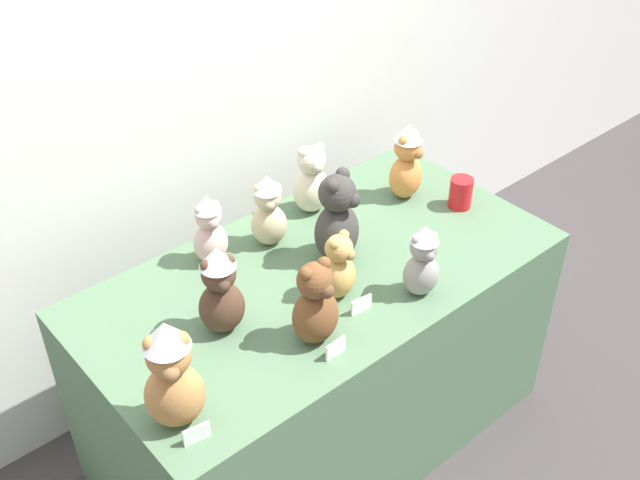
# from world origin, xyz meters

# --- Properties ---
(ground_plane) EXTENTS (10.00, 10.00, 0.00)m
(ground_plane) POSITION_xyz_m (0.00, 0.00, 0.00)
(ground_plane) COLOR #3D3838
(wall_back) EXTENTS (7.00, 0.08, 2.60)m
(wall_back) POSITION_xyz_m (0.00, 0.90, 1.30)
(wall_back) COLOR silver
(wall_back) RESTS_ON ground_plane
(display_table) EXTENTS (1.52, 0.79, 0.76)m
(display_table) POSITION_xyz_m (0.00, 0.25, 0.38)
(display_table) COLOR #4C6B4C
(display_table) RESTS_ON ground_plane
(teddy_bear_caramel) EXTENTS (0.19, 0.18, 0.33)m
(teddy_bear_caramel) POSITION_xyz_m (-0.65, 0.03, 0.92)
(teddy_bear_caramel) COLOR #B27A42
(teddy_bear_caramel) RESTS_ON display_table
(teddy_bear_charcoal) EXTENTS (0.20, 0.19, 0.31)m
(teddy_bear_charcoal) POSITION_xyz_m (0.09, 0.27, 0.90)
(teddy_bear_charcoal) COLOR #383533
(teddy_bear_charcoal) RESTS_ON display_table
(teddy_bear_ginger) EXTENTS (0.15, 0.13, 0.29)m
(teddy_bear_ginger) POSITION_xyz_m (0.51, 0.38, 0.90)
(teddy_bear_ginger) COLOR #D17F3D
(teddy_bear_ginger) RESTS_ON display_table
(teddy_bear_honey) EXTENTS (0.14, 0.12, 0.22)m
(teddy_bear_honey) POSITION_xyz_m (-0.03, 0.13, 0.86)
(teddy_bear_honey) COLOR tan
(teddy_bear_honey) RESTS_ON display_table
(teddy_bear_cocoa) EXTENTS (0.16, 0.15, 0.29)m
(teddy_bear_cocoa) POSITION_xyz_m (-0.38, 0.23, 0.90)
(teddy_bear_cocoa) COLOR #4C3323
(teddy_bear_cocoa) RESTS_ON display_table
(teddy_bear_sand) EXTENTS (0.15, 0.14, 0.26)m
(teddy_bear_sand) POSITION_xyz_m (-0.03, 0.47, 0.88)
(teddy_bear_sand) COLOR #CCB78E
(teddy_bear_sand) RESTS_ON display_table
(teddy_bear_ash) EXTENTS (0.14, 0.13, 0.25)m
(teddy_bear_ash) POSITION_xyz_m (0.16, -0.02, 0.88)
(teddy_bear_ash) COLOR gray
(teddy_bear_ash) RESTS_ON display_table
(teddy_bear_chestnut) EXTENTS (0.14, 0.13, 0.27)m
(teddy_bear_chestnut) POSITION_xyz_m (-0.21, 0.03, 0.88)
(teddy_bear_chestnut) COLOR brown
(teddy_bear_chestnut) RESTS_ON display_table
(teddy_bear_blush) EXTENTS (0.12, 0.11, 0.24)m
(teddy_bear_blush) POSITION_xyz_m (-0.22, 0.51, 0.88)
(teddy_bear_blush) COLOR beige
(teddy_bear_blush) RESTS_ON display_table
(teddy_bear_cream) EXTENTS (0.15, 0.13, 0.26)m
(teddy_bear_cream) POSITION_xyz_m (0.20, 0.53, 0.88)
(teddy_bear_cream) COLOR beige
(teddy_bear_cream) RESTS_ON display_table
(party_cup_red) EXTENTS (0.08, 0.08, 0.11)m
(party_cup_red) POSITION_xyz_m (0.61, 0.21, 0.81)
(party_cup_red) COLOR red
(party_cup_red) RESTS_ON display_table
(name_card_front_left) EXTENTS (0.07, 0.02, 0.05)m
(name_card_front_left) POSITION_xyz_m (-0.03, 0.03, 0.78)
(name_card_front_left) COLOR white
(name_card_front_left) RESTS_ON display_table
(name_card_front_middle) EXTENTS (0.07, 0.01, 0.05)m
(name_card_front_middle) POSITION_xyz_m (-0.21, -0.06, 0.78)
(name_card_front_middle) COLOR white
(name_card_front_middle) RESTS_ON display_table
(name_card_front_right) EXTENTS (0.07, 0.02, 0.05)m
(name_card_front_right) POSITION_xyz_m (-0.65, -0.06, 0.78)
(name_card_front_right) COLOR white
(name_card_front_right) RESTS_ON display_table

